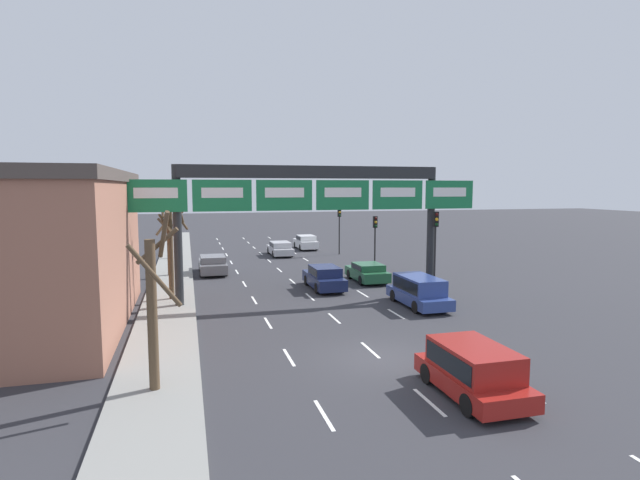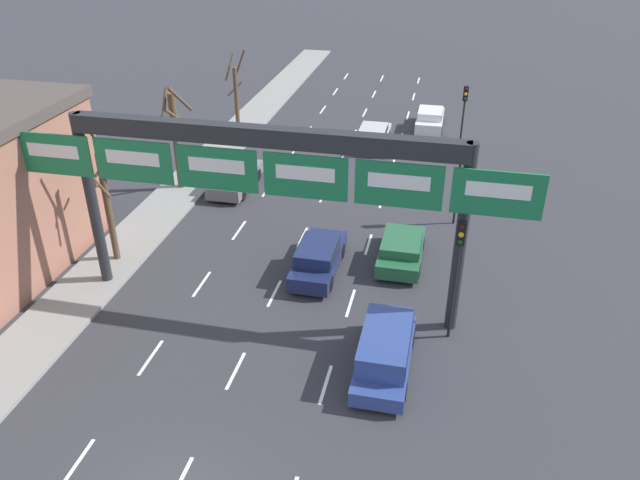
# 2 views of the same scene
# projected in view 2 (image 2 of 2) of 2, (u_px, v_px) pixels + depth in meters

# --- Properties ---
(lane_dashes) EXTENTS (6.72, 67.00, 0.01)m
(lane_dashes) POSITION_uv_depth(u_px,v_px,m) (289.00, 263.00, 28.70)
(lane_dashes) COLOR white
(lane_dashes) RESTS_ON ground_plane
(sign_gantry) EXTENTS (19.93, 0.70, 7.66)m
(sign_gantry) POSITION_uv_depth(u_px,v_px,m) (263.00, 168.00, 22.91)
(sign_gantry) COLOR #232628
(sign_gantry) RESTS_ON ground_plane
(car_silver) EXTENTS (1.91, 4.67, 1.31)m
(car_silver) POSITION_uv_depth(u_px,v_px,m) (373.00, 135.00, 41.42)
(car_silver) COLOR #B7B7BC
(car_silver) RESTS_ON ground_plane
(car_grey) EXTENTS (1.96, 4.62, 1.36)m
(car_grey) POSITION_uv_depth(u_px,v_px,m) (235.00, 177.00, 35.42)
(car_grey) COLOR slate
(car_grey) RESTS_ON ground_plane
(suv_blue) EXTENTS (1.87, 4.74, 1.64)m
(suv_blue) POSITION_uv_depth(u_px,v_px,m) (385.00, 349.00, 21.97)
(suv_blue) COLOR navy
(suv_blue) RESTS_ON ground_plane
(car_white) EXTENTS (1.86, 4.33, 1.46)m
(car_white) POSITION_uv_depth(u_px,v_px,m) (430.00, 118.00, 44.20)
(car_white) COLOR silver
(car_white) RESTS_ON ground_plane
(car_navy) EXTENTS (1.81, 4.61, 1.48)m
(car_navy) POSITION_uv_depth(u_px,v_px,m) (318.00, 257.00, 27.67)
(car_navy) COLOR #19234C
(car_navy) RESTS_ON ground_plane
(car_green) EXTENTS (1.94, 4.13, 1.27)m
(car_green) POSITION_uv_depth(u_px,v_px,m) (401.00, 249.00, 28.44)
(car_green) COLOR #235B38
(car_green) RESTS_ON ground_plane
(traffic_light_near_gantry) EXTENTS (0.30, 0.35, 5.01)m
(traffic_light_near_gantry) POSITION_uv_depth(u_px,v_px,m) (458.00, 258.00, 22.27)
(traffic_light_near_gantry) COLOR black
(traffic_light_near_gantry) RESTS_ON ground_plane
(traffic_light_mid_block) EXTENTS (0.30, 0.35, 4.53)m
(traffic_light_mid_block) POSITION_uv_depth(u_px,v_px,m) (464.00, 107.00, 38.51)
(traffic_light_mid_block) COLOR black
(traffic_light_mid_block) RESTS_ON ground_plane
(traffic_light_far_end) EXTENTS (0.30, 0.35, 4.21)m
(traffic_light_far_end) POSITION_uv_depth(u_px,v_px,m) (460.00, 169.00, 30.61)
(traffic_light_far_end) COLOR black
(traffic_light_far_end) RESTS_ON ground_plane
(tree_bare_closest) EXTENTS (1.51, 1.10, 5.73)m
(tree_bare_closest) POSITION_uv_depth(u_px,v_px,m) (236.00, 95.00, 42.11)
(tree_bare_closest) COLOR brown
(tree_bare_closest) RESTS_ON sidewalk_left
(tree_bare_third) EXTENTS (2.18, 1.81, 6.04)m
(tree_bare_third) POSITION_uv_depth(u_px,v_px,m) (176.00, 135.00, 34.12)
(tree_bare_third) COLOR brown
(tree_bare_third) RESTS_ON sidewalk_left
(tree_bare_furthest) EXTENTS (1.61, 1.61, 6.50)m
(tree_bare_furthest) POSITION_uv_depth(u_px,v_px,m) (106.00, 200.00, 27.33)
(tree_bare_furthest) COLOR brown
(tree_bare_furthest) RESTS_ON sidewalk_left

